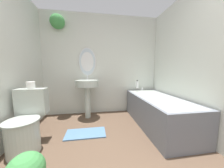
% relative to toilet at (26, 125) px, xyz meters
% --- Properties ---
extents(wall_back, '(2.88, 0.31, 2.40)m').
position_rel_toilet_xyz_m(wall_back, '(1.05, 1.24, 0.92)').
color(wall_back, silver).
rests_on(wall_back, ground_plane).
extents(wall_right, '(0.06, 2.66, 2.40)m').
position_rel_toilet_xyz_m(wall_right, '(2.53, -0.05, 0.86)').
color(wall_right, silver).
rests_on(wall_right, ground_plane).
extents(toilet, '(0.40, 0.56, 0.80)m').
position_rel_toilet_xyz_m(toilet, '(0.00, 0.00, 0.00)').
color(toilet, '#B2BCB2').
rests_on(toilet, ground_plane).
extents(pedestal_sink, '(0.50, 0.50, 0.96)m').
position_rel_toilet_xyz_m(pedestal_sink, '(0.76, 0.93, 0.34)').
color(pedestal_sink, '#B2BCB2').
rests_on(pedestal_sink, ground_plane).
extents(bathtub, '(0.73, 1.63, 0.64)m').
position_rel_toilet_xyz_m(bathtub, '(2.11, 0.36, -0.05)').
color(bathtub, slate).
rests_on(bathtub, ground_plane).
extents(shampoo_bottle, '(0.06, 0.06, 0.20)m').
position_rel_toilet_xyz_m(shampoo_bottle, '(1.95, 1.01, 0.39)').
color(shampoo_bottle, white).
rests_on(shampoo_bottle, bathtub).
extents(bath_mat, '(0.66, 0.33, 0.02)m').
position_rel_toilet_xyz_m(bath_mat, '(0.76, 0.24, -0.33)').
color(bath_mat, '#4C7093').
rests_on(bath_mat, ground_plane).
extents(toilet_paper_roll, '(0.11, 0.11, 0.10)m').
position_rel_toilet_xyz_m(toilet_paper_roll, '(-0.00, 0.19, 0.51)').
color(toilet_paper_roll, white).
rests_on(toilet_paper_roll, toilet).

